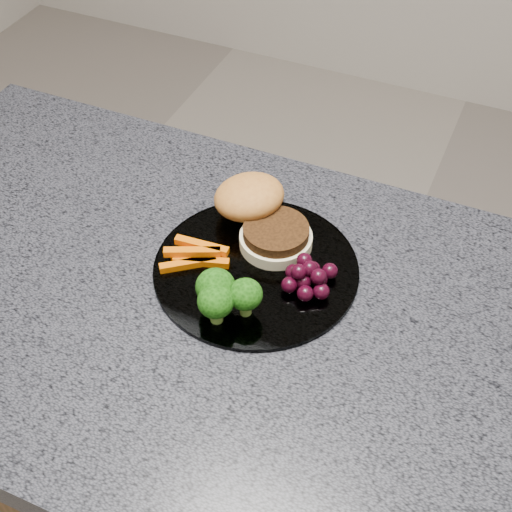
{
  "coord_description": "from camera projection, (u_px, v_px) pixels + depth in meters",
  "views": [
    {
      "loc": [
        0.2,
        -0.5,
        1.56
      ],
      "look_at": [
        -0.04,
        0.07,
        0.93
      ],
      "focal_mm": 50.0,
      "sensor_mm": 36.0,
      "label": 1
    }
  ],
  "objects": [
    {
      "name": "island_cabinet",
      "position": [
        263.0,
        500.0,
        1.18
      ],
      "size": [
        1.2,
        0.6,
        0.86
      ],
      "primitive_type": "cube",
      "color": "brown",
      "rests_on": "ground"
    },
    {
      "name": "countertop",
      "position": [
        266.0,
        331.0,
        0.86
      ],
      "size": [
        1.2,
        0.6,
        0.04
      ],
      "primitive_type": "cube",
      "color": "#43444C",
      "rests_on": "island_cabinet"
    },
    {
      "name": "plate",
      "position": [
        256.0,
        269.0,
        0.9
      ],
      "size": [
        0.26,
        0.26,
        0.01
      ],
      "primitive_type": "cylinder",
      "color": "white",
      "rests_on": "countertop"
    },
    {
      "name": "burger",
      "position": [
        258.0,
        213.0,
        0.94
      ],
      "size": [
        0.18,
        0.16,
        0.05
      ],
      "rotation": [
        0.0,
        0.0,
        -0.4
      ],
      "color": "#F5E5AD",
      "rests_on": "plate"
    },
    {
      "name": "carrot_sticks",
      "position": [
        196.0,
        255.0,
        0.9
      ],
      "size": [
        0.08,
        0.07,
        0.02
      ],
      "rotation": [
        0.0,
        0.0,
        0.16
      ],
      "color": "#DE5E03",
      "rests_on": "plate"
    },
    {
      "name": "broccoli",
      "position": [
        224.0,
        294.0,
        0.82
      ],
      "size": [
        0.08,
        0.07,
        0.06
      ],
      "rotation": [
        0.0,
        0.0,
        -0.07
      ],
      "color": "olive",
      "rests_on": "plate"
    },
    {
      "name": "grape_bunch",
      "position": [
        309.0,
        277.0,
        0.87
      ],
      "size": [
        0.06,
        0.07,
        0.04
      ],
      "rotation": [
        0.0,
        0.0,
        0.36
      ],
      "color": "black",
      "rests_on": "plate"
    }
  ]
}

